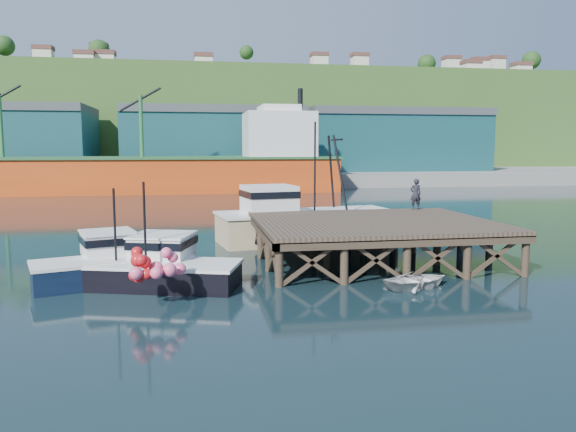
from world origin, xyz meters
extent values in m
plane|color=black|center=(0.00, 0.00, 0.00)|extent=(300.00, 300.00, 0.00)
cube|color=brown|center=(5.50, 0.00, 2.00)|extent=(12.00, 10.00, 0.25)
cube|color=#473828|center=(5.50, -4.85, 1.75)|extent=(12.00, 0.30, 0.35)
cylinder|color=#473828|center=(-0.20, -4.70, 0.80)|extent=(0.36, 0.36, 2.60)
cylinder|color=#473828|center=(11.20, -4.70, 0.80)|extent=(0.36, 0.36, 2.60)
cylinder|color=#473828|center=(-0.20, 4.70, 0.80)|extent=(0.36, 0.36, 2.60)
cylinder|color=#473828|center=(11.20, 4.70, 0.80)|extent=(0.36, 0.36, 2.60)
cube|color=gray|center=(0.00, 70.00, 1.00)|extent=(160.00, 40.00, 2.00)
cube|color=#17424B|center=(0.00, 65.00, 6.50)|extent=(28.00, 16.00, 9.00)
cube|color=#17424B|center=(30.00, 65.00, 6.50)|extent=(30.00, 16.00, 9.00)
cube|color=#DF4915|center=(-12.00, 48.00, 2.20)|extent=(55.00, 9.50, 4.40)
cube|color=#26592D|center=(-12.00, 48.00, 4.50)|extent=(55.50, 10.00, 0.30)
cube|color=silver|center=(8.00, 48.00, 7.50)|extent=(9.00, 9.00, 6.00)
cube|color=silver|center=(8.00, 48.00, 10.80)|extent=(5.00, 7.00, 1.20)
cylinder|color=black|center=(11.00, 48.00, 12.50)|extent=(0.70, 0.70, 2.50)
cube|color=#2D511E|center=(0.00, 100.00, 11.00)|extent=(220.00, 50.00, 22.00)
cube|color=#0E1A32|center=(-7.20, -2.74, 0.51)|extent=(6.98, 4.27, 1.02)
cube|color=silver|center=(-7.20, -2.74, 1.04)|extent=(7.12, 4.36, 0.14)
cube|color=silver|center=(-7.56, -1.62, 1.53)|extent=(2.69, 2.69, 1.02)
cube|color=black|center=(-7.56, -1.62, 1.76)|extent=(2.84, 2.84, 0.34)
cylinder|color=black|center=(-7.00, -3.37, 2.60)|extent=(0.10, 0.10, 3.17)
cube|color=black|center=(-5.47, -3.79, 0.50)|extent=(7.62, 4.64, 0.99)
cube|color=silver|center=(-5.47, -3.79, 1.01)|extent=(7.77, 4.73, 0.13)
cube|color=silver|center=(-5.09, -2.56, 1.49)|extent=(2.97, 2.97, 0.99)
cube|color=black|center=(-5.09, -2.56, 1.71)|extent=(3.14, 3.14, 0.33)
cylinder|color=black|center=(-5.68, -4.47, 2.75)|extent=(0.10, 0.10, 3.52)
sphere|color=#FF5D89|center=(-5.72, -6.87, 1.21)|extent=(0.46, 0.46, 0.46)
sphere|color=#FF5D89|center=(-4.73, -6.65, 1.43)|extent=(0.46, 0.46, 0.46)
sphere|color=red|center=(-5.17, -7.20, 1.65)|extent=(0.46, 0.46, 0.46)
cube|color=#CBB283|center=(3.33, 6.50, 0.89)|extent=(11.40, 5.50, 1.79)
cube|color=silver|center=(3.33, 6.50, 1.84)|extent=(11.63, 5.73, 0.15)
cube|color=silver|center=(0.84, 6.50, 2.68)|extent=(3.39, 3.23, 1.79)
cube|color=black|center=(0.84, 6.50, 3.08)|extent=(3.51, 3.34, 0.40)
cylinder|color=black|center=(3.82, 6.50, 4.47)|extent=(0.12, 0.12, 5.96)
imported|color=silver|center=(5.54, -5.80, 0.31)|extent=(3.45, 2.85, 0.62)
imported|color=black|center=(9.62, 4.40, 3.06)|extent=(0.70, 0.48, 1.88)
camera|label=1|loc=(-3.79, -27.67, 5.90)|focal=35.00mm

